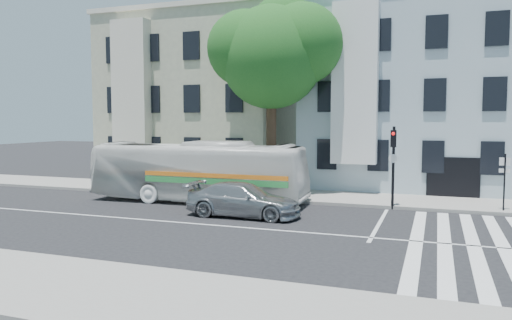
% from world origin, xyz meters
% --- Properties ---
extents(ground, '(120.00, 120.00, 0.00)m').
position_xyz_m(ground, '(0.00, 0.00, 0.00)').
color(ground, black).
rests_on(ground, ground).
extents(sidewalk_far, '(80.00, 4.00, 0.15)m').
position_xyz_m(sidewalk_far, '(0.00, 8.00, 0.07)').
color(sidewalk_far, gray).
rests_on(sidewalk_far, ground).
extents(sidewalk_near, '(80.00, 4.00, 0.15)m').
position_xyz_m(sidewalk_near, '(0.00, -8.00, 0.07)').
color(sidewalk_near, gray).
rests_on(sidewalk_near, ground).
extents(building_left, '(12.00, 10.00, 11.00)m').
position_xyz_m(building_left, '(-7.00, 15.00, 5.50)').
color(building_left, '#9C9D84').
rests_on(building_left, ground).
extents(building_right, '(12.00, 10.00, 11.00)m').
position_xyz_m(building_right, '(7.00, 15.00, 5.50)').
color(building_right, '#A2B8C1').
rests_on(building_right, ground).
extents(street_tree, '(7.30, 5.90, 11.10)m').
position_xyz_m(street_tree, '(0.06, 8.74, 7.83)').
color(street_tree, '#2D2116').
rests_on(street_tree, ground).
extents(bus, '(3.02, 11.09, 3.06)m').
position_xyz_m(bus, '(-2.65, 4.81, 1.53)').
color(bus, silver).
rests_on(bus, ground).
extents(sedan, '(2.02, 4.95, 1.44)m').
position_xyz_m(sedan, '(0.85, 2.09, 0.72)').
color(sedan, '#A5A8AC').
rests_on(sedan, ground).
extents(hedge, '(8.47, 2.71, 0.70)m').
position_xyz_m(hedge, '(-4.17, 6.80, 0.50)').
color(hedge, '#2C581C').
rests_on(hedge, sidewalk_far).
extents(traffic_signal, '(0.40, 0.52, 3.82)m').
position_xyz_m(traffic_signal, '(6.71, 5.94, 2.47)').
color(traffic_signal, black).
rests_on(traffic_signal, ground).
extents(far_sign_pole, '(0.45, 0.16, 2.50)m').
position_xyz_m(far_sign_pole, '(11.40, 6.58, 1.73)').
color(far_sign_pole, black).
rests_on(far_sign_pole, sidewalk_far).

